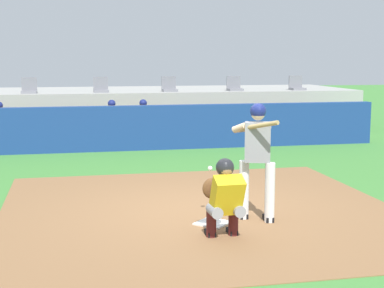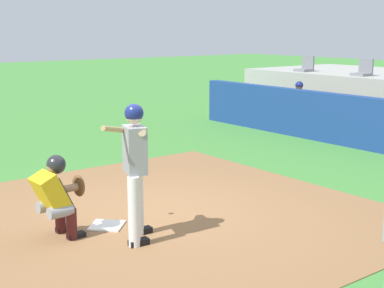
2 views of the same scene
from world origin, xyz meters
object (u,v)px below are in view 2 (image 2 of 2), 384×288
(batter_at_plate, at_px, (135,164))
(home_plate, at_px, (107,225))
(stadium_seat_0, at_px, (305,67))
(stadium_seat_1, at_px, (363,71))
(catcher_crouched, at_px, (58,194))
(dugout_player_0, at_px, (295,104))

(batter_at_plate, bearing_deg, home_plate, -175.52)
(stadium_seat_0, distance_m, stadium_seat_1, 2.17)
(batter_at_plate, xyz_separation_m, catcher_crouched, (-0.71, -0.75, -0.43))
(catcher_crouched, relative_size, stadium_seat_0, 3.17)
(stadium_seat_0, bearing_deg, home_plate, -61.98)
(stadium_seat_1, bearing_deg, home_plate, -72.29)
(dugout_player_0, xyz_separation_m, stadium_seat_1, (0.69, 2.03, 0.86))
(catcher_crouched, distance_m, stadium_seat_1, 11.38)
(home_plate, xyz_separation_m, batter_at_plate, (0.69, 0.05, 1.01))
(home_plate, relative_size, stadium_seat_0, 0.92)
(home_plate, relative_size, catcher_crouched, 0.29)
(batter_at_plate, bearing_deg, stadium_seat_1, 111.27)
(stadium_seat_0, bearing_deg, catcher_crouched, -63.58)
(dugout_player_0, xyz_separation_m, stadium_seat_0, (-1.48, 2.03, 0.86))
(batter_at_plate, height_order, dugout_player_0, batter_at_plate)
(stadium_seat_0, bearing_deg, stadium_seat_1, 0.00)
(home_plate, bearing_deg, batter_at_plate, 4.48)
(batter_at_plate, relative_size, stadium_seat_0, 3.76)
(dugout_player_0, distance_m, stadium_seat_1, 2.31)
(catcher_crouched, bearing_deg, dugout_player_0, 113.93)
(batter_at_plate, distance_m, catcher_crouched, 1.11)
(stadium_seat_0, relative_size, stadium_seat_1, 1.00)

